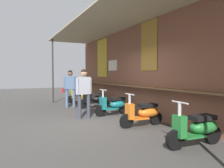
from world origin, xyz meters
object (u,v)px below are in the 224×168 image
object	(u,v)px
scooter_black	(96,99)
scooter_green	(198,128)
scooter_yellow	(82,95)
shopper_browsing	(84,88)
scooter_teal	(114,105)
shopper_with_handbag	(70,85)
scooter_orange	(144,113)

from	to	relation	value
scooter_black	scooter_green	world-z (taller)	same
scooter_yellow	shopper_browsing	bearing A→B (deg)	77.44
scooter_black	scooter_teal	bearing A→B (deg)	93.40
shopper_browsing	scooter_yellow	bearing A→B (deg)	-21.64
scooter_green	shopper_browsing	distance (m)	4.01
scooter_black	shopper_with_handbag	world-z (taller)	shopper_with_handbag
shopper_browsing	scooter_black	bearing A→B (deg)	-35.86
scooter_green	shopper_with_handbag	xyz separation A→B (m)	(-6.34, -1.02, 0.65)
scooter_green	shopper_browsing	size ratio (longest dim) A/B	0.83
scooter_orange	shopper_browsing	distance (m)	2.27
scooter_black	scooter_green	bearing A→B (deg)	93.40
scooter_orange	scooter_black	bearing A→B (deg)	-88.86
scooter_yellow	shopper_with_handbag	bearing A→B (deg)	57.98
shopper_with_handbag	scooter_yellow	bearing A→B (deg)	163.07
scooter_teal	scooter_black	bearing A→B (deg)	-93.99
scooter_teal	shopper_with_handbag	bearing A→B (deg)	-71.54
scooter_yellow	scooter_green	bearing A→B (deg)	94.40
scooter_teal	scooter_orange	distance (m)	1.91
scooter_yellow	shopper_browsing	distance (m)	4.18
shopper_browsing	scooter_green	bearing A→B (deg)	-167.00
scooter_teal	scooter_yellow	bearing A→B (deg)	-93.99
scooter_yellow	scooter_black	distance (m)	1.96
scooter_yellow	scooter_orange	bearing A→B (deg)	94.40
scooter_green	shopper_with_handbag	bearing A→B (deg)	-77.28
shopper_browsing	shopper_with_handbag	bearing A→B (deg)	-8.80
scooter_black	scooter_green	size ratio (longest dim) A/B	1.00
scooter_black	shopper_browsing	size ratio (longest dim) A/B	0.83
scooter_green	scooter_teal	bearing A→B (deg)	-86.40
scooter_teal	shopper_browsing	world-z (taller)	shopper_browsing
scooter_orange	scooter_green	world-z (taller)	same
scooter_orange	shopper_with_handbag	distance (m)	4.54
shopper_with_handbag	shopper_browsing	world-z (taller)	shopper_with_handbag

